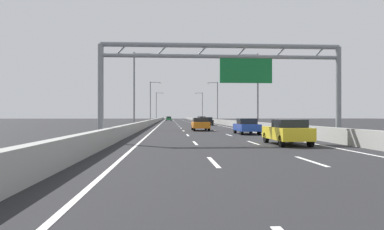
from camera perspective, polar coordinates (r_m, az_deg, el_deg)
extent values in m
plane|color=#262628|center=(100.33, -1.72, -1.11)|extent=(260.00, 260.00, 0.00)
cube|color=white|center=(12.97, 3.44, -7.53)|extent=(0.16, 3.00, 0.01)
cube|color=white|center=(21.88, 0.52, -4.52)|extent=(0.16, 3.00, 0.01)
cube|color=white|center=(30.85, -0.70, -3.25)|extent=(0.16, 3.00, 0.01)
cube|color=white|center=(39.83, -1.37, -2.55)|extent=(0.16, 3.00, 0.01)
cube|color=white|center=(48.82, -1.79, -2.11)|extent=(0.16, 3.00, 0.01)
cube|color=white|center=(57.81, -2.08, -1.80)|extent=(0.16, 3.00, 0.01)
cube|color=white|center=(66.80, -2.29, -1.58)|extent=(0.16, 3.00, 0.01)
cube|color=white|center=(75.80, -2.45, -1.41)|extent=(0.16, 3.00, 0.01)
cube|color=white|center=(84.79, -2.58, -1.28)|extent=(0.16, 3.00, 0.01)
cube|color=white|center=(93.79, -2.68, -1.17)|extent=(0.16, 3.00, 0.01)
cube|color=white|center=(102.79, -2.77, -1.08)|extent=(0.16, 3.00, 0.01)
cube|color=white|center=(111.79, -2.84, -1.01)|extent=(0.16, 3.00, 0.01)
cube|color=white|center=(120.78, -2.90, -0.94)|extent=(0.16, 3.00, 0.01)
cube|color=white|center=(129.78, -2.95, -0.89)|extent=(0.16, 3.00, 0.01)
cube|color=white|center=(138.78, -3.00, -0.84)|extent=(0.16, 3.00, 0.01)
cube|color=white|center=(147.78, -3.04, -0.80)|extent=(0.16, 3.00, 0.01)
cube|color=white|center=(156.78, -3.07, -0.76)|extent=(0.16, 3.00, 0.01)
cube|color=white|center=(13.88, 18.47, -7.04)|extent=(0.16, 3.00, 0.01)
cube|color=white|center=(22.43, 9.76, -4.41)|extent=(0.16, 3.00, 0.01)
cube|color=white|center=(31.24, 5.92, -3.21)|extent=(0.16, 3.00, 0.01)
cube|color=white|center=(40.13, 3.78, -2.53)|extent=(0.16, 3.00, 0.01)
cube|color=white|center=(49.07, 2.42, -2.10)|extent=(0.16, 3.00, 0.01)
cube|color=white|center=(58.02, 1.48, -1.80)|extent=(0.16, 3.00, 0.01)
cube|color=white|center=(66.98, 0.79, -1.58)|extent=(0.16, 3.00, 0.01)
cube|color=white|center=(75.96, 0.27, -1.41)|extent=(0.16, 3.00, 0.01)
cube|color=white|center=(84.94, -0.15, -1.28)|extent=(0.16, 3.00, 0.01)
cube|color=white|center=(93.92, -0.48, -1.17)|extent=(0.16, 3.00, 0.01)
cube|color=white|center=(102.91, -0.76, -1.08)|extent=(0.16, 3.00, 0.01)
cube|color=white|center=(111.90, -0.99, -1.01)|extent=(0.16, 3.00, 0.01)
cube|color=white|center=(120.89, -1.19, -0.94)|extent=(0.16, 3.00, 0.01)
cube|color=white|center=(129.88, -1.36, -0.89)|extent=(0.16, 3.00, 0.01)
cube|color=white|center=(138.87, -1.51, -0.84)|extent=(0.16, 3.00, 0.01)
cube|color=white|center=(147.86, -1.64, -0.80)|extent=(0.16, 3.00, 0.01)
cube|color=white|center=(156.86, -1.76, -0.76)|extent=(0.16, 3.00, 0.01)
cube|color=white|center=(88.30, -4.86, -1.23)|extent=(0.16, 176.00, 0.01)
cube|color=white|center=(88.70, 1.94, -1.23)|extent=(0.16, 176.00, 0.01)
cube|color=#9E9E99|center=(110.33, -5.48, -0.77)|extent=(0.45, 220.00, 0.95)
cube|color=#9E9E99|center=(110.75, 1.68, -0.77)|extent=(0.45, 220.00, 0.95)
cylinder|color=gray|center=(23.15, -14.41, 3.39)|extent=(0.36, 0.36, 6.20)
cylinder|color=gray|center=(25.31, 22.38, 3.10)|extent=(0.36, 0.36, 6.20)
cylinder|color=gray|center=(23.40, 4.83, 11.01)|extent=(15.40, 0.32, 0.32)
cylinder|color=gray|center=(23.27, 4.83, 9.32)|extent=(15.40, 0.26, 0.26)
cylinder|color=gray|center=(23.28, -11.25, 10.19)|extent=(0.74, 0.10, 0.74)
cylinder|color=gray|center=(23.09, -4.82, 10.28)|extent=(0.74, 0.10, 0.74)
cylinder|color=gray|center=(23.18, 1.64, 10.23)|extent=(0.74, 0.10, 0.74)
cylinder|color=gray|center=(23.55, 7.97, 10.07)|extent=(0.74, 0.10, 0.74)
cylinder|color=gray|center=(24.19, 14.02, 9.80)|extent=(0.74, 0.10, 0.74)
cylinder|color=gray|center=(25.08, 19.70, 9.45)|extent=(0.74, 0.10, 0.74)
cube|color=#146B33|center=(23.42, 8.63, 7.03)|extent=(3.40, 0.12, 1.60)
cylinder|color=slate|center=(44.37, -9.24, 3.83)|extent=(0.20, 0.20, 9.50)
cylinder|color=slate|center=(44.83, -7.82, 9.71)|extent=(2.20, 0.12, 0.12)
cube|color=#F2EAC6|center=(44.75, -6.39, 9.60)|extent=(0.56, 0.28, 0.20)
cylinder|color=slate|center=(45.53, 10.48, 3.73)|extent=(0.20, 0.20, 9.50)
cylinder|color=slate|center=(45.81, 9.12, 9.50)|extent=(2.20, 0.12, 0.12)
cube|color=#F2EAC6|center=(45.57, 7.75, 9.42)|extent=(0.56, 0.28, 0.20)
cylinder|color=slate|center=(81.65, -6.68, 2.01)|extent=(0.20, 0.20, 9.50)
cylinder|color=slate|center=(81.90, -5.91, 5.23)|extent=(2.20, 0.12, 0.12)
cube|color=#F2EAC6|center=(81.85, -5.13, 5.16)|extent=(0.56, 0.28, 0.20)
cylinder|color=slate|center=(82.28, 4.10, 1.99)|extent=(0.20, 0.20, 9.50)
cylinder|color=slate|center=(82.44, 3.34, 5.19)|extent=(2.20, 0.12, 0.12)
cube|color=#F2EAC6|center=(82.31, 2.57, 5.13)|extent=(0.56, 0.28, 0.20)
cylinder|color=slate|center=(119.02, -5.73, 1.33)|extent=(0.20, 0.20, 9.50)
cylinder|color=slate|center=(119.19, -5.20, 3.54)|extent=(2.20, 0.12, 0.12)
cube|color=#F2EAC6|center=(119.16, -4.67, 3.49)|extent=(0.56, 0.28, 0.20)
cylinder|color=slate|center=(119.46, 1.68, 1.32)|extent=(0.20, 0.20, 9.50)
cylinder|color=slate|center=(119.57, 1.15, 3.53)|extent=(2.20, 0.12, 0.12)
cube|color=#F2EAC6|center=(119.47, 0.62, 3.48)|extent=(0.56, 0.28, 0.20)
cube|color=red|center=(71.88, 1.81, -0.97)|extent=(1.81, 4.34, 0.66)
cube|color=black|center=(71.91, 1.81, -0.53)|extent=(1.60, 1.96, 0.45)
cylinder|color=black|center=(73.43, 1.07, -1.21)|extent=(0.22, 0.64, 0.64)
cylinder|color=black|center=(73.57, 2.31, -1.21)|extent=(0.22, 0.64, 0.64)
cylinder|color=black|center=(70.20, 1.29, -1.26)|extent=(0.22, 0.64, 0.64)
cylinder|color=black|center=(70.35, 2.58, -1.25)|extent=(0.22, 0.64, 0.64)
cube|color=#2347AD|center=(33.09, 8.71, -1.96)|extent=(1.76, 4.24, 0.62)
cube|color=black|center=(32.92, 8.77, -0.98)|extent=(1.55, 1.85, 0.51)
cylinder|color=black|center=(34.49, 6.90, -2.40)|extent=(0.22, 0.64, 0.64)
cylinder|color=black|center=(34.81, 9.39, -2.38)|extent=(0.22, 0.64, 0.64)
cylinder|color=black|center=(31.41, 7.95, -2.62)|extent=(0.22, 0.64, 0.64)
cylinder|color=black|center=(31.75, 10.67, -2.59)|extent=(0.22, 0.64, 0.64)
cube|color=#1E7A38|center=(118.47, -3.73, -0.64)|extent=(1.73, 4.15, 0.67)
cube|color=black|center=(118.55, -3.73, -0.36)|extent=(1.52, 1.69, 0.52)
cylinder|color=black|center=(120.00, -4.09, -0.80)|extent=(0.22, 0.64, 0.64)
cylinder|color=black|center=(120.00, -3.37, -0.80)|extent=(0.22, 0.64, 0.64)
cylinder|color=black|center=(116.95, -4.10, -0.82)|extent=(0.22, 0.64, 0.64)
cylinder|color=black|center=(116.95, -3.36, -0.82)|extent=(0.22, 0.64, 0.64)
cube|color=orange|center=(40.58, 1.34, -1.58)|extent=(1.82, 4.33, 0.68)
cube|color=black|center=(40.59, 1.34, -0.78)|extent=(1.60, 1.86, 0.46)
cylinder|color=black|center=(42.14, 0.06, -1.99)|extent=(0.22, 0.64, 0.64)
cylinder|color=black|center=(42.27, 2.23, -1.98)|extent=(0.22, 0.64, 0.64)
cylinder|color=black|center=(38.92, 0.37, -2.14)|extent=(0.22, 0.64, 0.64)
cylinder|color=black|center=(39.06, 2.72, -2.14)|extent=(0.22, 0.64, 0.64)
cube|color=yellow|center=(21.40, 14.89, -2.82)|extent=(1.80, 4.20, 0.70)
cube|color=black|center=(20.92, 15.32, -1.31)|extent=(1.58, 1.70, 0.44)
cylinder|color=black|center=(22.66, 11.76, -3.57)|extent=(0.22, 0.64, 0.64)
cylinder|color=black|center=(23.13, 15.53, -3.50)|extent=(0.22, 0.64, 0.64)
cylinder|color=black|center=(19.70, 14.15, -4.08)|extent=(0.22, 0.64, 0.64)
cylinder|color=black|center=(20.24, 18.41, -3.97)|extent=(0.22, 0.64, 0.64)
cube|color=black|center=(63.81, 2.49, -1.07)|extent=(1.74, 4.23, 0.66)
cube|color=black|center=(63.47, 2.52, -0.57)|extent=(1.53, 1.70, 0.47)
cylinder|color=black|center=(65.29, 1.67, -1.34)|extent=(0.22, 0.64, 0.64)
cylinder|color=black|center=(65.45, 3.00, -1.34)|extent=(0.22, 0.64, 0.64)
cylinder|color=black|center=(62.18, 1.94, -1.40)|extent=(0.22, 0.64, 0.64)
cylinder|color=black|center=(62.35, 3.34, -1.40)|extent=(0.22, 0.64, 0.64)
cube|color=silver|center=(79.21, 1.49, -0.87)|extent=(1.83, 4.42, 0.72)
cube|color=black|center=(78.81, 1.52, -0.42)|extent=(1.61, 1.98, 0.52)
cylinder|color=black|center=(80.81, 0.82, -1.11)|extent=(0.22, 0.64, 0.64)
cylinder|color=black|center=(80.95, 1.95, -1.11)|extent=(0.22, 0.64, 0.64)
cylinder|color=black|center=(77.50, 1.01, -1.15)|extent=(0.22, 0.64, 0.64)
cylinder|color=black|center=(77.64, 2.19, -1.15)|extent=(0.22, 0.64, 0.64)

